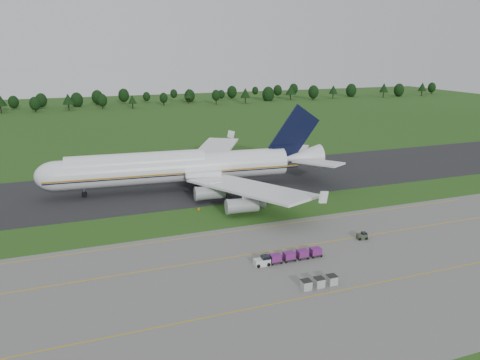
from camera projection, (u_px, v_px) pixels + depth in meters
name	position (u px, v px, depth m)	size (l,w,h in m)	color
ground	(227.00, 215.00, 109.93)	(600.00, 600.00, 0.00)	#234A16
apron	(292.00, 280.00, 79.27)	(300.00, 52.00, 0.06)	slate
taxiway	(196.00, 184.00, 135.17)	(300.00, 40.00, 0.08)	black
apron_markings	(275.00, 263.00, 85.59)	(300.00, 30.20, 0.01)	#C9960B
tree_line	(136.00, 98.00, 309.36)	(528.26, 22.79, 11.60)	black
aircraft	(182.00, 167.00, 128.58)	(80.41, 78.06, 22.55)	white
baggage_train	(288.00, 257.00, 86.04)	(13.50, 1.73, 1.66)	silver
utility_cart	(362.00, 236.00, 96.00)	(2.24, 1.56, 1.13)	#303928
uld_row	(319.00, 282.00, 76.79)	(6.39, 1.59, 1.57)	#A4A4A4
edge_markers	(256.00, 203.00, 118.12)	(30.33, 0.30, 0.60)	#DC6406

